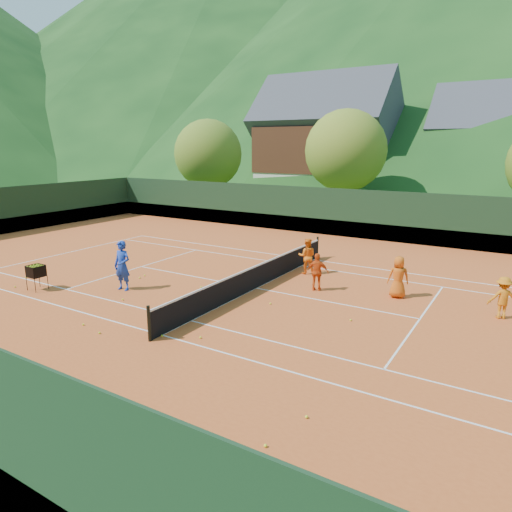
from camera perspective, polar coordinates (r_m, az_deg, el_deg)
The scene contains 34 objects.
ground at distance 18.45m, azimuth 0.00°, elevation -4.10°, with size 400.00×400.00×0.00m, color #2F5019.
clay_court at distance 18.45m, azimuth 0.00°, elevation -4.07°, with size 40.00×24.00×0.02m, color #BC4D1E.
mountain_far_left at distance 197.54m, azimuth 0.58°, elevation 26.70°, with size 260.00×260.00×100.00m, color #133613.
coach at distance 18.74m, azimuth -16.37°, elevation -1.17°, with size 0.72×0.48×1.99m, color #1938A5.
student_a at distance 20.45m, azimuth 6.39°, elevation -0.02°, with size 0.78×0.61×1.60m, color orange.
student_b at distance 18.12m, azimuth 7.66°, elevation -2.00°, with size 0.88×0.37×1.51m, color #E04F13.
student_c at distance 17.95m, azimuth 17.36°, elevation -2.53°, with size 0.78×0.51×1.60m, color #CF5712.
student_d at distance 17.19m, azimuth 28.46°, elevation -4.61°, with size 0.92×0.53×1.43m, color orange.
tennis_ball_0 at distance 22.18m, azimuth -26.80°, elevation -2.39°, with size 0.07×0.07×0.07m, color #DBF528.
tennis_ball_1 at distance 16.61m, azimuth 1.80°, elevation -5.97°, with size 0.07×0.07×0.07m, color #DBF528.
tennis_ball_2 at distance 9.02m, azimuth -6.14°, elevation -24.68°, with size 0.07×0.07×0.07m, color #DBF528.
tennis_ball_3 at distance 14.93m, azimuth -18.98°, elevation -9.08°, with size 0.07×0.07×0.07m, color #DBF528.
tennis_ball_4 at distance 9.44m, azimuth 1.19°, elevation -22.63°, with size 0.07×0.07×0.07m, color #DBF528.
tennis_ball_5 at distance 14.22m, azimuth -11.66°, elevation -9.75°, with size 0.07×0.07×0.07m, color #DBF528.
tennis_ball_6 at distance 10.61m, azimuth -17.18°, elevation -18.79°, with size 0.07×0.07×0.07m, color #DBF528.
tennis_ball_7 at distance 10.28m, azimuth 6.34°, elevation -19.36°, with size 0.07×0.07×0.07m, color #DBF528.
tennis_ball_8 at distance 20.92m, azimuth -27.91°, elevation -3.43°, with size 0.07×0.07×0.07m, color #DBF528.
tennis_ball_9 at distance 20.37m, azimuth -14.33°, elevation -2.66°, with size 0.07×0.07×0.07m, color #DBF528.
tennis_ball_10 at distance 15.76m, azimuth -20.78°, elevation -8.01°, with size 0.07×0.07×0.07m, color #DBF528.
tennis_ball_11 at distance 13.92m, azimuth -6.96°, elevation -10.07°, with size 0.07×0.07×0.07m, color #DBF528.
tennis_ball_12 at distance 15.15m, azimuth -12.85°, elevation -8.30°, with size 0.07×0.07×0.07m, color #DBF528.
tennis_ball_13 at distance 15.43m, azimuth 11.76°, elevation -7.84°, with size 0.07×0.07×0.07m, color #DBF528.
tennis_ball_14 at distance 21.66m, azimuth -16.32°, elevation -1.81°, with size 0.07×0.07×0.07m, color #DBF528.
tennis_ball_15 at distance 20.69m, azimuth -13.75°, elevation -2.36°, with size 0.07×0.07×0.07m, color #DBF528.
tennis_ball_16 at distance 18.60m, azimuth -6.88°, elevation -3.88°, with size 0.07×0.07×0.07m, color #DBF528.
tennis_ball_17 at distance 17.74m, azimuth -16.32°, elevation -5.23°, with size 0.07×0.07×0.07m, color #DBF528.
court_lines at distance 18.44m, azimuth 0.00°, elevation -4.03°, with size 23.83×11.03×0.00m.
tennis_net at distance 18.30m, azimuth 0.00°, elevation -2.55°, with size 0.10×12.07×1.10m.
perimeter_fence at distance 18.10m, azimuth 0.00°, elevation -0.28°, with size 40.40×24.24×3.00m.
ball_hopper at distance 20.05m, azimuth -25.80°, elevation -1.77°, with size 0.57×0.57×1.00m.
chalet_left at distance 48.89m, azimuth 8.68°, elevation 13.57°, with size 13.80×9.93×12.92m.
chalet_mid at distance 49.08m, azimuth 28.42°, elevation 11.35°, with size 12.65×8.82×11.45m.
tree_a at distance 41.50m, azimuth -5.98°, elevation 12.58°, with size 6.00×6.00×7.88m.
tree_b at distance 37.38m, azimuth 11.16°, elevation 12.78°, with size 6.40×6.40×8.40m.
Camera 1 is at (9.19, -14.97, 5.65)m, focal length 32.00 mm.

